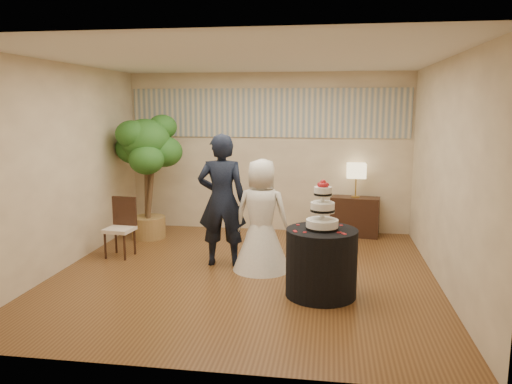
% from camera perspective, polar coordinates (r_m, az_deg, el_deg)
% --- Properties ---
extents(floor, '(5.00, 5.00, 0.00)m').
position_cam_1_polar(floor, '(6.76, -1.36, -9.36)').
color(floor, brown).
rests_on(floor, ground).
extents(ceiling, '(5.00, 5.00, 0.00)m').
position_cam_1_polar(ceiling, '(6.42, -1.46, 14.99)').
color(ceiling, white).
rests_on(ceiling, wall_back).
extents(wall_back, '(5.00, 0.06, 2.80)m').
position_cam_1_polar(wall_back, '(8.90, 1.37, 4.51)').
color(wall_back, beige).
rests_on(wall_back, ground).
extents(wall_front, '(5.00, 0.06, 2.80)m').
position_cam_1_polar(wall_front, '(4.03, -7.53, -1.99)').
color(wall_front, beige).
rests_on(wall_front, ground).
extents(wall_left, '(0.06, 5.00, 2.80)m').
position_cam_1_polar(wall_left, '(7.30, -21.16, 2.69)').
color(wall_left, beige).
rests_on(wall_left, ground).
extents(wall_right, '(0.06, 5.00, 2.80)m').
position_cam_1_polar(wall_right, '(6.50, 20.88, 1.92)').
color(wall_right, beige).
rests_on(wall_right, ground).
extents(mural_border, '(4.90, 0.02, 0.85)m').
position_cam_1_polar(mural_border, '(8.84, 1.37, 9.02)').
color(mural_border, '#AFAFA2').
rests_on(mural_border, wall_back).
extents(groom, '(0.71, 0.50, 1.85)m').
position_cam_1_polar(groom, '(6.94, -3.92, -0.94)').
color(groom, black).
rests_on(groom, floor).
extents(bride, '(0.88, 0.88, 1.53)m').
position_cam_1_polar(bride, '(6.75, 0.64, -2.63)').
color(bride, white).
rests_on(bride, floor).
extents(cake_table, '(0.99, 0.99, 0.80)m').
position_cam_1_polar(cake_table, '(5.97, 7.47, -8.00)').
color(cake_table, black).
rests_on(cake_table, floor).
extents(wedding_cake, '(0.38, 0.38, 0.59)m').
position_cam_1_polar(wedding_cake, '(5.80, 7.62, -1.44)').
color(wedding_cake, white).
rests_on(wedding_cake, cake_table).
extents(console, '(0.86, 0.48, 0.68)m').
position_cam_1_polar(console, '(8.78, 11.22, -2.76)').
color(console, black).
rests_on(console, floor).
extents(table_lamp, '(0.32, 0.32, 0.58)m').
position_cam_1_polar(table_lamp, '(8.67, 11.36, 1.30)').
color(table_lamp, beige).
rests_on(table_lamp, console).
extents(ficus_tree, '(1.40, 1.40, 2.13)m').
position_cam_1_polar(ficus_tree, '(8.55, -12.37, 1.79)').
color(ficus_tree, '#295E1F').
rests_on(ficus_tree, floor).
extents(side_chair, '(0.44, 0.46, 0.88)m').
position_cam_1_polar(side_chair, '(7.67, -15.34, -3.97)').
color(side_chair, black).
rests_on(side_chair, floor).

